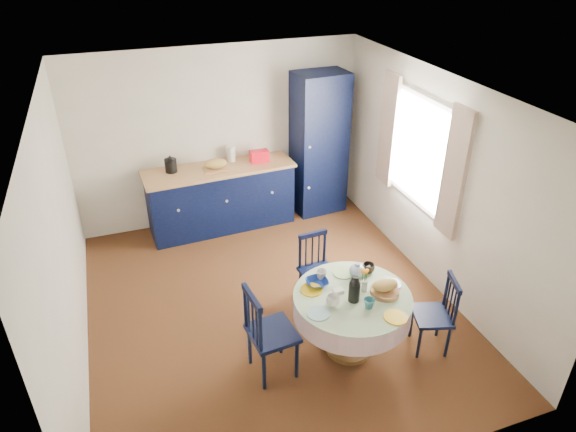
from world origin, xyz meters
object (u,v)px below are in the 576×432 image
mug_c (368,268)px  pantry_cabinet (319,144)px  dining_table (353,305)px  mug_d (321,275)px  chair_left (268,332)px  kitchen_counter (221,196)px  mug_b (369,303)px  chair_far (317,269)px  chair_right (436,314)px  cobalt_bowl (317,283)px  mug_a (333,301)px

mug_c → pantry_cabinet: bearing=78.6°
dining_table → mug_d: 0.43m
dining_table → chair_left: 0.88m
kitchen_counter → mug_c: (0.97, -2.59, 0.27)m
kitchen_counter → mug_b: kitchen_counter is taller
pantry_cabinet → kitchen_counter: bearing=176.5°
mug_c → chair_far: bearing=120.3°
dining_table → chair_right: dining_table is taller
kitchen_counter → pantry_cabinet: (1.50, 0.04, 0.57)m
dining_table → cobalt_bowl: (-0.27, 0.27, 0.14)m
mug_b → mug_c: size_ratio=0.82×
kitchen_counter → cobalt_bowl: (0.39, -2.61, 0.25)m
pantry_cabinet → mug_d: size_ratio=19.01×
kitchen_counter → dining_table: size_ratio=1.81×
pantry_cabinet → mug_b: (-0.79, -3.13, -0.30)m
chair_far → mug_a: size_ratio=6.53×
pantry_cabinet → mug_a: (-1.09, -2.99, -0.29)m
chair_far → mug_d: 0.63m
mug_b → mug_d: mug_d is taller
chair_right → mug_d: chair_right is taller
dining_table → kitchen_counter: bearing=102.9°
pantry_cabinet → dining_table: size_ratio=1.80×
dining_table → mug_b: bearing=-75.8°
mug_c → kitchen_counter: bearing=110.5°
chair_far → mug_b: 1.12m
chair_left → kitchen_counter: bearing=-10.2°
cobalt_bowl → chair_right: bearing=-25.7°
kitchen_counter → cobalt_bowl: size_ratio=9.54×
kitchen_counter → chair_far: kitchen_counter is taller
chair_right → mug_b: (-0.76, 0.03, 0.32)m
chair_left → cobalt_bowl: chair_left is taller
pantry_cabinet → chair_left: bearing=-125.3°
mug_b → mug_a: bearing=154.0°
pantry_cabinet → mug_d: (-1.03, -2.57, -0.29)m
cobalt_bowl → kitchen_counter: bearing=98.5°
mug_b → cobalt_bowl: 0.59m
chair_far → chair_left: bearing=-138.5°
chair_left → mug_a: chair_left is taller
chair_far → cobalt_bowl: (-0.25, -0.59, 0.30)m
chair_left → mug_a: bearing=-100.7°
cobalt_bowl → pantry_cabinet: bearing=67.2°
chair_right → cobalt_bowl: bearing=-98.5°
chair_right → mug_d: bearing=-103.5°
kitchen_counter → chair_right: (1.48, -3.13, -0.05)m
mug_a → chair_right: bearing=-9.7°
chair_far → chair_right: size_ratio=1.00×
chair_far → cobalt_bowl: chair_far is taller
dining_table → pantry_cabinet: bearing=73.9°
chair_far → chair_right: bearing=-57.0°
chair_right → mug_b: size_ratio=7.98×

